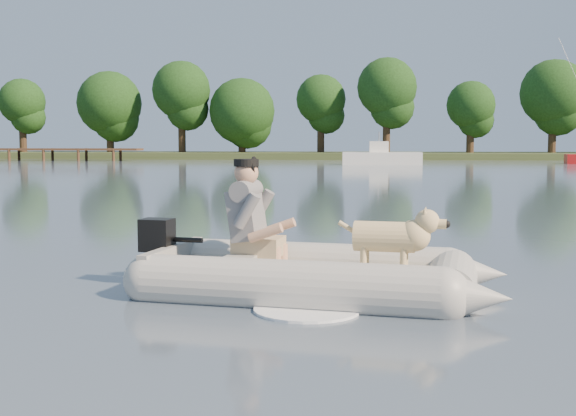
# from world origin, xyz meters

# --- Properties ---
(water) EXTENTS (160.00, 160.00, 0.00)m
(water) POSITION_xyz_m (0.00, 0.00, 0.00)
(water) COLOR slate
(water) RESTS_ON ground
(shore_bank) EXTENTS (160.00, 12.00, 0.70)m
(shore_bank) POSITION_xyz_m (0.00, 62.00, 0.25)
(shore_bank) COLOR #47512D
(shore_bank) RESTS_ON water
(dock) EXTENTS (18.00, 2.00, 1.04)m
(dock) POSITION_xyz_m (-26.00, 52.00, 0.52)
(dock) COLOR #4C331E
(dock) RESTS_ON water
(treeline) EXTENTS (71.02, 7.35, 9.27)m
(treeline) POSITION_xyz_m (-3.71, 61.11, 5.48)
(treeline) COLOR #332316
(treeline) RESTS_ON shore_bank
(dinghy) EXTENTS (5.38, 4.12, 1.46)m
(dinghy) POSITION_xyz_m (0.69, 0.41, 0.63)
(dinghy) COLOR #A7A7A2
(dinghy) RESTS_ON water
(man) EXTENTS (0.86, 0.77, 1.14)m
(man) POSITION_xyz_m (-0.03, 0.58, 0.82)
(man) COLOR slate
(man) RESTS_ON dinghy
(dog) EXTENTS (1.03, 0.50, 0.66)m
(dog) POSITION_xyz_m (1.38, 0.35, 0.55)
(dog) COLOR #D6B67B
(dog) RESTS_ON dinghy
(outboard_motor) EXTENTS (0.48, 0.37, 0.83)m
(outboard_motor) POSITION_xyz_m (-1.05, 0.69, 0.33)
(outboard_motor) COLOR black
(outboard_motor) RESTS_ON dinghy
(motorboat) EXTENTS (5.62, 2.18, 2.37)m
(motorboat) POSITION_xyz_m (2.76, 43.46, 1.08)
(motorboat) COLOR white
(motorboat) RESTS_ON water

